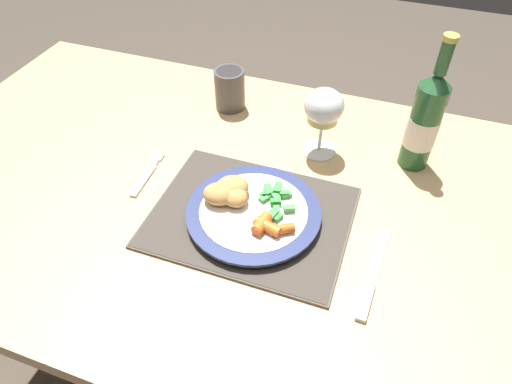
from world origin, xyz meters
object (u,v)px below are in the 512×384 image
fork (146,177)px  wine_glass (324,109)px  drinking_cup (230,88)px  table_knife (371,282)px  dinner_plate (254,213)px  bottle (424,122)px  dining_table (240,222)px

fork → wine_glass: wine_glass is taller
drinking_cup → table_knife: bearing=-44.2°
dinner_plate → fork: size_ratio=1.85×
fork → table_knife: bearing=-11.8°
drinking_cup → dinner_plate: bearing=-61.5°
dinner_plate → bottle: bearing=45.4°
dinner_plate → drinking_cup: (-0.18, 0.33, 0.03)m
dining_table → wine_glass: size_ratio=9.61×
dinner_plate → drinking_cup: 0.38m
dinner_plate → bottle: (0.26, 0.26, 0.09)m
dinner_plate → wine_glass: bearing=74.4°
table_knife → bottle: bottle is taller
dining_table → drinking_cup: size_ratio=15.16×
wine_glass → bottle: bearing=8.5°
dining_table → wine_glass: 0.29m
dinner_plate → bottle: size_ratio=0.88×
dinner_plate → bottle: 0.38m
fork → bottle: bearing=24.7°
bottle → dining_table: bearing=-146.5°
dinner_plate → drinking_cup: drinking_cup is taller
fork → wine_glass: (0.31, 0.20, 0.11)m
dinner_plate → table_knife: 0.24m
dining_table → dinner_plate: 0.13m
wine_glass → dining_table: bearing=-123.4°
dining_table → fork: bearing=-172.5°
fork → table_knife: (0.47, -0.10, 0.00)m
dinner_plate → wine_glass: wine_glass is taller
dining_table → fork: size_ratio=10.91×
dinner_plate → table_knife: size_ratio=1.29×
table_knife → bottle: (0.03, 0.33, 0.10)m
fork → wine_glass: bearing=33.1°
dining_table → bottle: bottle is taller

